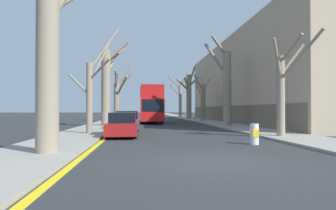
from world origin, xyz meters
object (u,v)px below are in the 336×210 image
(street_tree_left_2, at_px, (107,85))
(street_tree_right_2, at_px, (202,99))
(street_tree_left_1, at_px, (92,90))
(street_tree_right_1, at_px, (226,84))
(traffic_bollard, at_px, (254,134))
(street_tree_right_3, at_px, (189,94))
(street_tree_right_4, at_px, (180,98))
(street_tree_left_0, at_px, (50,39))
(double_decker_bus, at_px, (151,103))
(parked_car_0, at_px, (123,125))
(street_tree_right_0, at_px, (283,88))
(street_tree_left_3, at_px, (118,97))
(parked_car_1, at_px, (127,121))

(street_tree_left_2, relative_size, street_tree_right_2, 1.31)
(street_tree_left_1, xyz_separation_m, street_tree_right_1, (11.06, 7.82, 1.09))
(traffic_bollard, bearing_deg, street_tree_left_1, 144.00)
(street_tree_right_1, relative_size, street_tree_right_3, 0.96)
(street_tree_right_4, xyz_separation_m, traffic_bollard, (-2.67, -47.75, -3.51))
(traffic_bollard, bearing_deg, street_tree_right_1, 79.03)
(street_tree_left_0, relative_size, double_decker_bus, 0.78)
(street_tree_right_1, distance_m, parked_car_0, 13.41)
(street_tree_left_2, bearing_deg, street_tree_right_0, -47.68)
(street_tree_left_2, height_order, parked_car_0, street_tree_left_2)
(street_tree_left_3, xyz_separation_m, street_tree_right_0, (11.03, -22.36, -0.38))
(street_tree_left_0, relative_size, street_tree_right_3, 0.91)
(street_tree_left_2, height_order, street_tree_right_4, street_tree_right_4)
(street_tree_left_2, relative_size, parked_car_0, 2.00)
(street_tree_right_2, height_order, street_tree_right_4, street_tree_right_4)
(parked_car_0, height_order, traffic_bollard, parked_car_0)
(street_tree_right_2, height_order, parked_car_0, street_tree_right_2)
(street_tree_right_1, xyz_separation_m, traffic_bollard, (-2.69, -13.89, -3.46))
(street_tree_right_3, relative_size, traffic_bollard, 9.19)
(street_tree_left_0, relative_size, street_tree_left_3, 1.14)
(street_tree_left_1, height_order, traffic_bollard, street_tree_left_1)
(street_tree_right_3, distance_m, double_decker_bus, 14.94)
(street_tree_left_0, distance_m, street_tree_left_3, 27.84)
(street_tree_right_1, distance_m, street_tree_right_3, 22.39)
(street_tree_left_2, height_order, double_decker_bus, street_tree_left_2)
(street_tree_right_0, bearing_deg, street_tree_left_1, 164.13)
(street_tree_left_0, relative_size, street_tree_right_0, 1.40)
(street_tree_left_0, distance_m, street_tree_right_0, 12.52)
(street_tree_left_0, height_order, street_tree_right_4, street_tree_right_4)
(street_tree_left_0, height_order, parked_car_1, street_tree_left_0)
(street_tree_right_1, bearing_deg, street_tree_right_0, -89.44)
(street_tree_left_1, distance_m, traffic_bollard, 10.61)
(street_tree_right_0, bearing_deg, traffic_bollard, -133.97)
(street_tree_left_0, distance_m, street_tree_right_4, 51.51)
(parked_car_0, bearing_deg, street_tree_right_3, 74.15)
(parked_car_1, bearing_deg, street_tree_left_3, 97.33)
(street_tree_left_1, bearing_deg, traffic_bollard, -36.00)
(street_tree_left_2, height_order, street_tree_right_0, street_tree_left_2)
(street_tree_left_2, bearing_deg, double_decker_bus, 60.39)
(street_tree_right_2, relative_size, parked_car_1, 1.39)
(street_tree_right_3, distance_m, traffic_bollard, 36.57)
(street_tree_right_0, bearing_deg, street_tree_left_0, -153.96)
(street_tree_right_1, xyz_separation_m, parked_car_1, (-8.99, -3.72, -3.24))
(street_tree_left_0, relative_size, parked_car_1, 1.79)
(street_tree_right_2, xyz_separation_m, traffic_bollard, (-2.88, -25.78, -2.46))
(street_tree_right_3, height_order, parked_car_1, street_tree_right_3)
(street_tree_right_1, xyz_separation_m, double_decker_bus, (-6.72, 9.18, -1.53))
(street_tree_left_1, bearing_deg, parked_car_0, -37.52)
(street_tree_left_1, xyz_separation_m, parked_car_0, (2.07, -1.59, -2.18))
(street_tree_left_1, xyz_separation_m, street_tree_right_3, (11.10, 30.21, 1.30))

